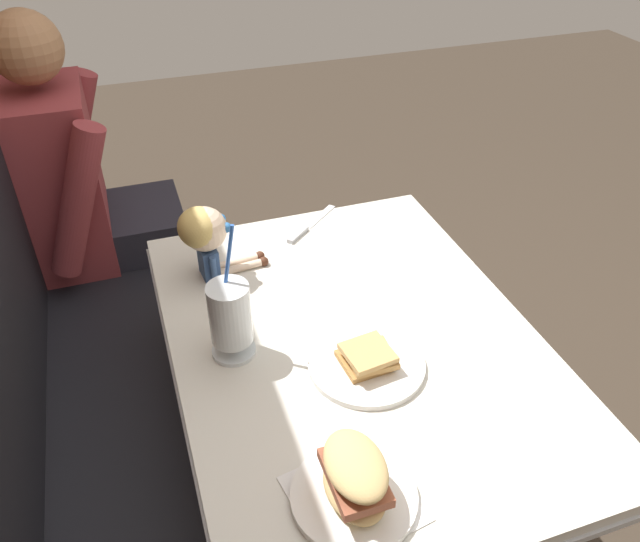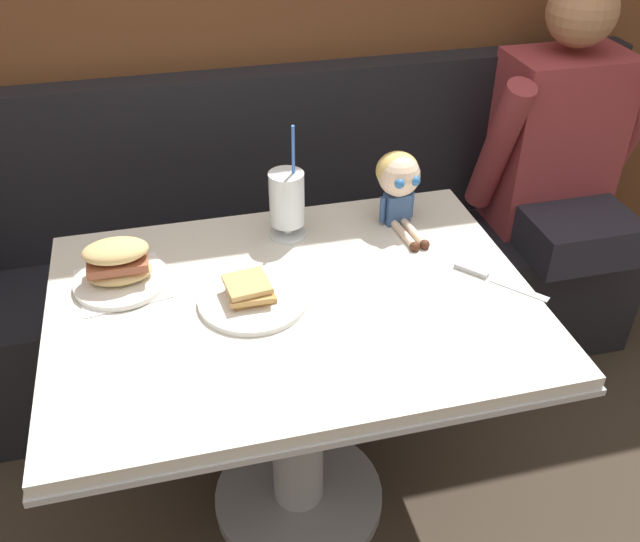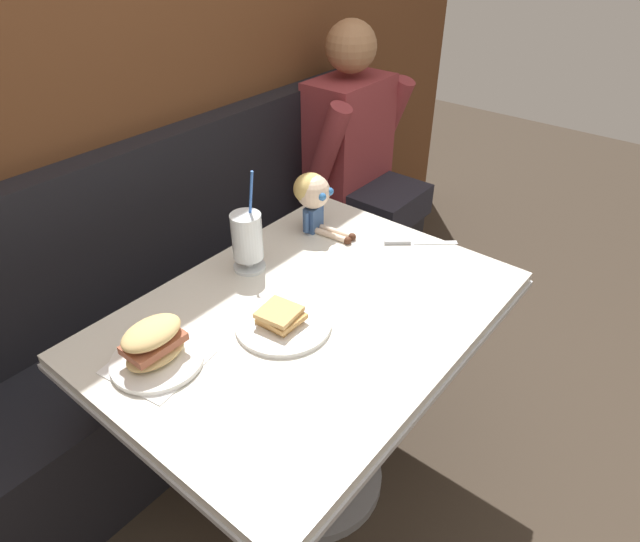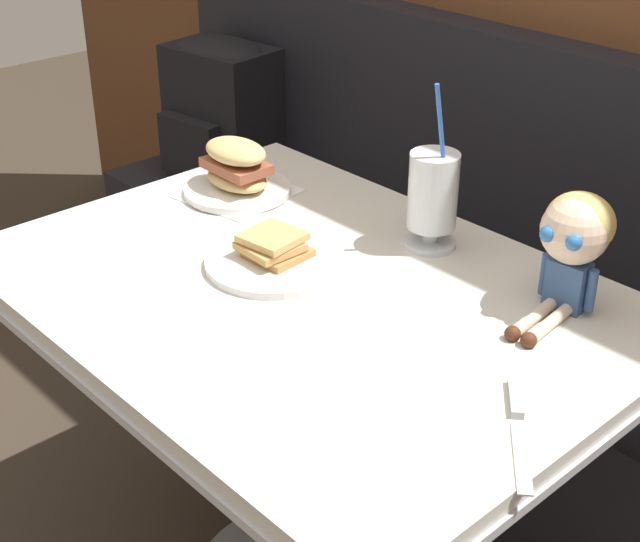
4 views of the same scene
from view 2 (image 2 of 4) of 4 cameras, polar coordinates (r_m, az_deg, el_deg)
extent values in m
cube|color=black|center=(2.36, -4.93, -3.68)|extent=(2.60, 0.48, 0.45)
cube|color=black|center=(2.25, -6.40, 9.27)|extent=(2.60, 0.10, 0.55)
cube|color=silver|center=(1.60, -2.20, -2.71)|extent=(1.10, 0.80, 0.03)
cube|color=#B7BABF|center=(1.61, -2.18, -3.35)|extent=(1.11, 0.81, 0.02)
cylinder|color=#A5A8AD|center=(1.84, -1.95, -11.53)|extent=(0.14, 0.14, 0.65)
cylinder|color=gray|center=(2.10, -1.75, -18.00)|extent=(0.48, 0.48, 0.04)
cylinder|color=white|center=(1.58, -5.52, -2.34)|extent=(0.25, 0.25, 0.01)
cube|color=#B78447|center=(1.58, -5.65, -1.80)|extent=(0.10, 0.10, 0.01)
cube|color=tan|center=(1.56, -5.86, -1.64)|extent=(0.10, 0.10, 0.01)
cube|color=tan|center=(1.55, -6.01, -1.06)|extent=(0.11, 0.11, 0.01)
cylinder|color=silver|center=(1.81, -2.66, 3.09)|extent=(0.10, 0.10, 0.01)
cylinder|color=silver|center=(1.79, -2.68, 3.63)|extent=(0.03, 0.03, 0.03)
cylinder|color=silver|center=(1.75, -2.75, 5.99)|extent=(0.09, 0.09, 0.14)
cylinder|color=pink|center=(1.75, -2.75, 5.82)|extent=(0.08, 0.08, 0.13)
cylinder|color=blue|center=(1.70, -2.20, 8.78)|extent=(0.02, 0.05, 0.22)
cube|color=white|center=(1.69, -15.98, -0.99)|extent=(0.23, 0.23, 0.00)
cylinder|color=white|center=(1.69, -16.02, -0.78)|extent=(0.22, 0.22, 0.01)
ellipsoid|color=tan|center=(1.68, -16.15, -0.10)|extent=(0.15, 0.10, 0.04)
cube|color=#995138|center=(1.66, -16.31, 0.69)|extent=(0.14, 0.09, 0.02)
ellipsoid|color=tan|center=(1.64, -16.49, 1.61)|extent=(0.15, 0.10, 0.04)
cube|color=silver|center=(1.68, 16.08, -1.47)|extent=(0.11, 0.12, 0.00)
cube|color=#B2B5BA|center=(1.70, 12.34, 0.07)|extent=(0.07, 0.08, 0.01)
cube|color=#385689|center=(1.85, 6.32, 5.16)|extent=(0.07, 0.05, 0.08)
sphere|color=beige|center=(1.81, 6.52, 7.83)|extent=(0.11, 0.11, 0.11)
ellipsoid|color=#D8B766|center=(1.81, 6.37, 8.22)|extent=(0.12, 0.12, 0.10)
sphere|color=#2D6BB2|center=(1.76, 6.56, 7.15)|extent=(0.03, 0.03, 0.03)
sphere|color=#2D6BB2|center=(1.78, 7.85, 7.36)|extent=(0.03, 0.03, 0.03)
cylinder|color=beige|center=(1.80, 6.94, 2.98)|extent=(0.03, 0.12, 0.02)
cylinder|color=beige|center=(1.81, 7.74, 3.14)|extent=(0.03, 0.12, 0.02)
sphere|color=#4C2819|center=(1.76, 7.79, 1.99)|extent=(0.03, 0.03, 0.03)
sphere|color=#4C2819|center=(1.77, 8.60, 2.16)|extent=(0.03, 0.03, 0.03)
cylinder|color=#385689|center=(1.83, 5.17, 5.06)|extent=(0.02, 0.02, 0.07)
cylinder|color=#385689|center=(1.87, 7.47, 5.48)|extent=(0.02, 0.02, 0.07)
cube|color=maroon|center=(2.44, 18.73, 10.05)|extent=(0.38, 0.24, 0.58)
sphere|color=#9E704C|center=(2.30, 20.76, 19.36)|extent=(0.21, 0.21, 0.21)
cube|color=#23232D|center=(2.40, 19.82, 3.45)|extent=(0.34, 0.36, 0.14)
cylinder|color=maroon|center=(2.27, 14.44, 9.84)|extent=(0.09, 0.25, 0.48)
cylinder|color=maroon|center=(2.51, 23.98, 10.37)|extent=(0.09, 0.25, 0.48)
camera|label=1|loc=(1.80, -43.20, 27.05)|focal=35.25mm
camera|label=3|loc=(0.80, -68.65, 10.72)|focal=30.78mm
camera|label=4|loc=(1.32, 61.71, 8.92)|focal=51.97mm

